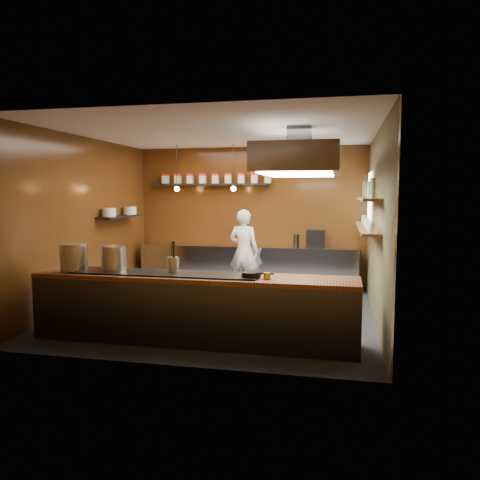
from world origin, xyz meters
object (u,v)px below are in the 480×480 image
(stockpot_large, at_px, (74,257))
(stockpot_small, at_px, (114,258))
(espresso_machine, at_px, (316,238))
(extractor_hood, at_px, (299,160))
(chef, at_px, (244,251))

(stockpot_large, distance_m, stockpot_small, 0.56)
(stockpot_small, bearing_deg, espresso_machine, 54.38)
(extractor_hood, distance_m, espresso_machine, 2.89)
(extractor_hood, distance_m, stockpot_large, 3.56)
(stockpot_large, relative_size, chef, 0.22)
(extractor_hood, bearing_deg, espresso_machine, 86.96)
(stockpot_small, bearing_deg, stockpot_large, -166.75)
(stockpot_small, relative_size, chef, 0.21)
(chef, bearing_deg, extractor_hood, 131.97)
(stockpot_large, bearing_deg, stockpot_small, 13.25)
(stockpot_small, bearing_deg, extractor_hood, 24.70)
(stockpot_small, height_order, chef, chef)
(stockpot_small, height_order, espresso_machine, same)
(stockpot_small, distance_m, espresso_machine, 4.49)
(stockpot_small, bearing_deg, chef, 69.36)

